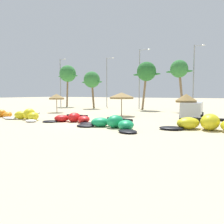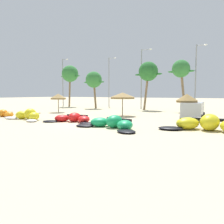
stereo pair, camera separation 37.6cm
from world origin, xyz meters
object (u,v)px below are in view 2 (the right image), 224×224
beach_umbrella_near_van (58,97)px  lamppost_east_center (142,76)px  palm_left (94,80)px  lamppost_west (63,80)px  kite_right_of_center (209,125)px  beach_umbrella_middle (122,96)px  parked_car_second (193,109)px  palm_left_of_gap (148,72)px  kite_left_of_center (73,119)px  kite_left (28,115)px  lamppost_west_center (109,80)px  kite_far_left (1,114)px  kite_center (112,123)px  beach_umbrella_near_palms (187,98)px  palm_center_left (181,70)px  palm_leftmost (70,74)px  lamppost_east (196,75)px

beach_umbrella_near_van → lamppost_east_center: bearing=59.1°
palm_left → lamppost_west: size_ratio=0.69×
kite_right_of_center → beach_umbrella_middle: 13.11m
parked_car_second → palm_left_of_gap: bearing=130.5°
kite_right_of_center → kite_left_of_center: bearing=-175.8°
kite_right_of_center → lamppost_east_center: 25.01m
palm_left_of_gap → lamppost_east_center: 2.55m
kite_left → lamppost_west: (-13.09, 20.16, 5.08)m
beach_umbrella_middle → lamppost_west_center: size_ratio=0.30×
kite_far_left → lamppost_west_center: 25.51m
kite_center → palm_left_of_gap: palm_left_of_gap is taller
lamppost_west_center → lamppost_east_center: bearing=-21.1°
beach_umbrella_middle → kite_far_left: bearing=-144.7°
beach_umbrella_near_palms → parked_car_second: (0.47, 1.12, -1.20)m
lamppost_west → kite_left: bearing=-57.0°
beach_umbrella_near_palms → lamppost_east_center: size_ratio=0.26×
palm_center_left → lamppost_east_center: (-7.45, 2.62, -0.51)m
kite_far_left → palm_left_of_gap: palm_left_of_gap is taller
kite_left → palm_left: bearing=103.5°
palm_leftmost → lamppost_east_center: bearing=2.6°
beach_umbrella_middle → lamppost_west: lamppost_west is taller
kite_far_left → kite_center: bearing=-3.9°
beach_umbrella_near_palms → parked_car_second: 1.71m
lamppost_west_center → lamppost_east: (18.35, -5.05, -0.10)m
kite_left_of_center → lamppost_west_center: size_ratio=0.56×
kite_left → palm_center_left: (11.43, 19.30, 5.98)m
beach_umbrella_near_van → palm_left: size_ratio=0.40×
lamppost_east → lamppost_east_center: bearing=170.2°
palm_leftmost → lamppost_east_center: size_ratio=0.82×
beach_umbrella_near_van → lamppost_east_center: (7.87, 13.15, 3.59)m
parked_car_second → lamppost_east: bearing=98.3°
kite_center → parked_car_second: 10.93m
lamppost_west → lamppost_east: 26.63m
palm_left → kite_left: bearing=-76.5°
lamppost_west_center → kite_right_of_center: bearing=-46.6°
kite_left_of_center → kite_right_of_center: (12.12, 0.89, 0.13)m
parked_car_second → lamppost_east: 12.01m
kite_right_of_center → beach_umbrella_near_van: size_ratio=2.63×
kite_left → palm_left: palm_left is taller
kite_left_of_center → parked_car_second: bearing=41.4°
parked_car_second → palm_leftmost: 30.26m
kite_left → palm_leftmost: bearing=119.7°
palm_leftmost → beach_umbrella_middle: bearing=-33.4°
palm_left → lamppost_east: lamppost_east is taller
kite_right_of_center → beach_umbrella_middle: (-10.81, 7.13, 2.04)m
parked_car_second → lamppost_east: lamppost_east is taller
lamppost_west → palm_left: bearing=-7.2°
lamppost_west → kite_center: bearing=-41.3°
palm_left → lamppost_west: bearing=172.8°
parked_car_second → palm_left: palm_left is taller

